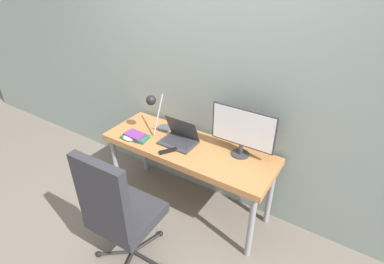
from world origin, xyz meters
TOP-DOWN VIEW (x-y plane):
  - ground_plane at (0.00, 0.00)m, footprint 12.00×12.00m
  - wall_back at (0.00, 0.63)m, footprint 8.00×0.05m
  - desk at (0.00, 0.28)m, footprint 1.62×0.56m
  - laptop at (-0.10, 0.29)m, footprint 0.32×0.24m
  - monitor at (0.46, 0.41)m, footprint 0.56×0.16m
  - desk_lamp at (-0.37, 0.30)m, footprint 0.14×0.28m
  - office_chair at (-0.08, -0.55)m, footprint 0.58×0.60m
  - book_stack at (-0.48, 0.12)m, footprint 0.26×0.17m
  - tv_remote at (-0.09, 0.11)m, footprint 0.12×0.16m
  - game_controller at (-0.52, 0.08)m, footprint 0.15×0.09m

SIDE VIEW (x-z plane):
  - ground_plane at x=0.00m, z-range 0.00..0.00m
  - office_chair at x=-0.08m, z-range 0.05..1.16m
  - desk at x=0.00m, z-range 0.29..1.02m
  - tv_remote at x=-0.09m, z-range 0.73..0.75m
  - game_controller at x=-0.52m, z-range 0.73..0.77m
  - book_stack at x=-0.48m, z-range 0.73..0.78m
  - laptop at x=-0.10m, z-range 0.66..0.90m
  - monitor at x=0.46m, z-range 0.76..1.20m
  - desk_lamp at x=-0.37m, z-range 0.78..1.20m
  - wall_back at x=0.00m, z-range 0.00..2.60m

